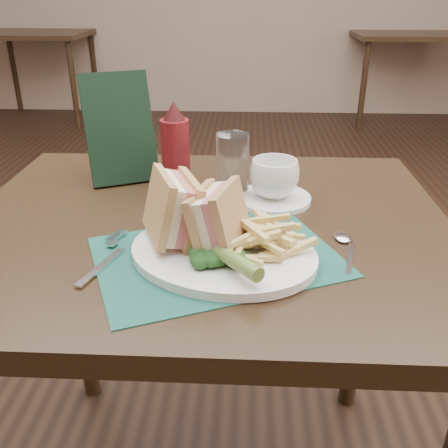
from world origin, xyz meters
name	(u,v)px	position (x,y,z in m)	size (l,w,h in m)	color
floor	(222,355)	(0.00, 0.00, 0.00)	(7.00, 7.00, 0.00)	black
wall_back	(241,112)	(0.00, 3.50, 0.00)	(6.00, 6.00, 0.00)	tan
table_main	(209,375)	(0.00, -0.50, 0.38)	(0.90, 0.75, 0.75)	black
table_bg_left	(42,76)	(-1.79, 3.19, 0.38)	(0.90, 0.75, 0.75)	black
table_bg_right	(401,78)	(1.41, 3.26, 0.38)	(0.90, 0.75, 0.75)	black
placemat	(216,257)	(0.03, -0.64, 0.75)	(0.37, 0.27, 0.00)	#174A3F
plate	(223,254)	(0.04, -0.64, 0.76)	(0.30, 0.24, 0.01)	white
sandwich_half_a	(159,209)	(-0.06, -0.62, 0.82)	(0.06, 0.12, 0.10)	tan
sandwich_half_b	(206,216)	(0.01, -0.63, 0.82)	(0.06, 0.11, 0.10)	tan
kale_garnish	(220,257)	(0.04, -0.69, 0.78)	(0.11, 0.08, 0.03)	#143714
pickle_spear	(232,259)	(0.05, -0.71, 0.79)	(0.02, 0.02, 0.12)	#516B29
fries_pile	(264,232)	(0.10, -0.63, 0.79)	(0.18, 0.20, 0.05)	#D5BB6A
fork	(106,255)	(-0.15, -0.65, 0.76)	(0.03, 0.17, 0.01)	silver
spoon	(347,249)	(0.24, -0.61, 0.76)	(0.03, 0.15, 0.01)	silver
saucer	(273,199)	(0.13, -0.41, 0.76)	(0.15, 0.15, 0.01)	white
coffee_cup	(274,178)	(0.13, -0.41, 0.80)	(0.10, 0.10, 0.08)	white
drinking_glass	(232,166)	(0.04, -0.39, 0.81)	(0.07, 0.07, 0.13)	silver
ketchup_bottle	(175,148)	(-0.07, -0.36, 0.84)	(0.06, 0.06, 0.19)	maroon
check_presenter	(119,129)	(-0.20, -0.30, 0.86)	(0.14, 0.02, 0.23)	black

